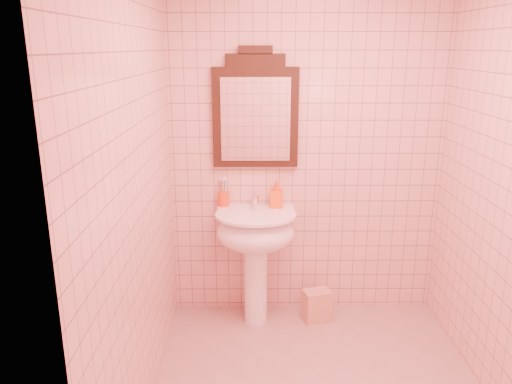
{
  "coord_description": "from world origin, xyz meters",
  "views": [
    {
      "loc": [
        -0.39,
        -2.49,
        2.01
      ],
      "look_at": [
        -0.37,
        0.55,
        1.12
      ],
      "focal_mm": 35.0,
      "sensor_mm": 36.0,
      "label": 1
    }
  ],
  "objects_px": {
    "soap_dispenser": "(276,194)",
    "mirror": "(256,112)",
    "towel": "(317,305)",
    "pedestal_sink": "(256,240)",
    "toothbrush_cup": "(223,199)"
  },
  "relations": [
    {
      "from": "towel",
      "to": "pedestal_sink",
      "type": "bearing_deg",
      "value": -178.48
    },
    {
      "from": "toothbrush_cup",
      "to": "pedestal_sink",
      "type": "bearing_deg",
      "value": -37.47
    },
    {
      "from": "soap_dispenser",
      "to": "mirror",
      "type": "bearing_deg",
      "value": 163.6
    },
    {
      "from": "toothbrush_cup",
      "to": "towel",
      "type": "xyz_separation_m",
      "value": [
        0.7,
        -0.17,
        -0.8
      ]
    },
    {
      "from": "pedestal_sink",
      "to": "toothbrush_cup",
      "type": "xyz_separation_m",
      "value": [
        -0.24,
        0.18,
        0.26
      ]
    },
    {
      "from": "pedestal_sink",
      "to": "mirror",
      "type": "bearing_deg",
      "value": 90.0
    },
    {
      "from": "pedestal_sink",
      "to": "toothbrush_cup",
      "type": "height_order",
      "value": "toothbrush_cup"
    },
    {
      "from": "pedestal_sink",
      "to": "towel",
      "type": "bearing_deg",
      "value": 1.52
    },
    {
      "from": "mirror",
      "to": "soap_dispenser",
      "type": "distance_m",
      "value": 0.61
    },
    {
      "from": "toothbrush_cup",
      "to": "towel",
      "type": "bearing_deg",
      "value": -13.71
    },
    {
      "from": "soap_dispenser",
      "to": "towel",
      "type": "relative_size",
      "value": 0.82
    },
    {
      "from": "towel",
      "to": "toothbrush_cup",
      "type": "bearing_deg",
      "value": 166.29
    },
    {
      "from": "pedestal_sink",
      "to": "soap_dispenser",
      "type": "relative_size",
      "value": 4.31
    },
    {
      "from": "mirror",
      "to": "toothbrush_cup",
      "type": "height_order",
      "value": "mirror"
    },
    {
      "from": "mirror",
      "to": "soap_dispenser",
      "type": "height_order",
      "value": "mirror"
    }
  ]
}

